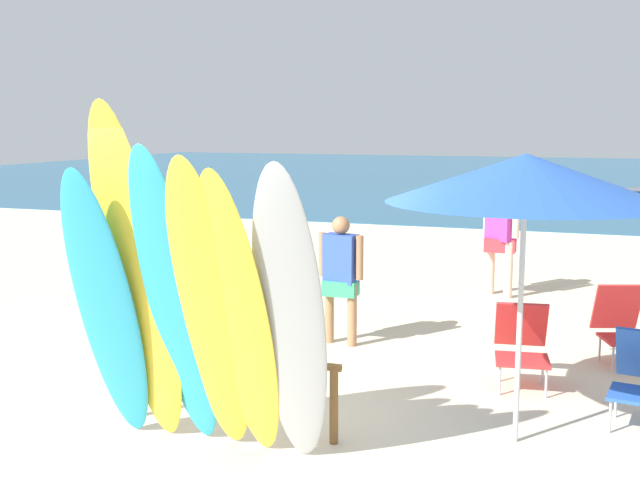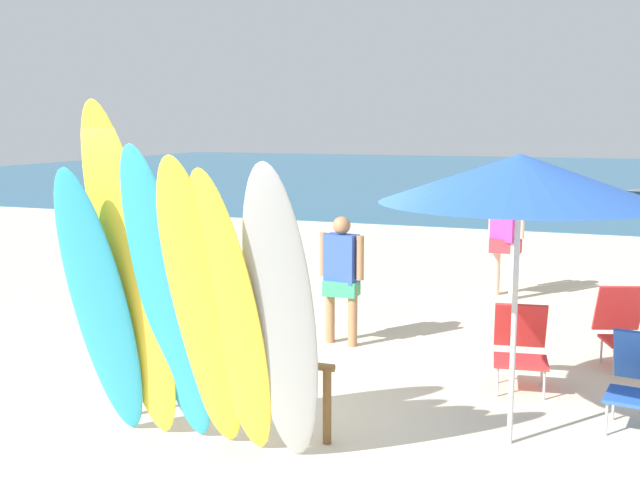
# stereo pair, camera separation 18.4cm
# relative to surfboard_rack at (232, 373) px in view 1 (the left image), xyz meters

# --- Properties ---
(ground) EXTENTS (60.00, 60.00, 0.00)m
(ground) POSITION_rel_surfboard_rack_xyz_m (0.00, 14.00, -0.49)
(ground) COLOR beige
(ocean_water) EXTENTS (60.00, 40.00, 0.02)m
(ocean_water) POSITION_rel_surfboard_rack_xyz_m (0.00, 32.98, -0.48)
(ocean_water) COLOR #235B7F
(ocean_water) RESTS_ON ground
(surfboard_rack) EXTENTS (1.90, 0.07, 0.66)m
(surfboard_rack) POSITION_rel_surfboard_rack_xyz_m (0.00, 0.00, 0.00)
(surfboard_rack) COLOR brown
(surfboard_rack) RESTS_ON ground
(surfboard_teal_0) EXTENTS (0.53, 0.86, 2.24)m
(surfboard_teal_0) POSITION_rel_surfboard_rack_xyz_m (-0.72, -0.67, 0.63)
(surfboard_teal_0) COLOR #289EC6
(surfboard_teal_0) RESTS_ON ground
(surfboard_yellow_1) EXTENTS (0.62, 0.82, 2.71)m
(surfboard_yellow_1) POSITION_rel_surfboard_rack_xyz_m (-0.47, -0.61, 0.87)
(surfboard_yellow_1) COLOR yellow
(surfboard_yellow_1) RESTS_ON ground
(surfboard_teal_2) EXTENTS (0.54, 0.91, 2.41)m
(surfboard_teal_2) POSITION_rel_surfboard_rack_xyz_m (-0.15, -0.62, 0.72)
(surfboard_teal_2) COLOR #289EC6
(surfboard_teal_2) RESTS_ON ground
(surfboard_yellow_3) EXTENTS (0.51, 0.88, 2.34)m
(surfboard_yellow_3) POSITION_rel_surfboard_rack_xyz_m (0.14, -0.63, 0.68)
(surfboard_yellow_3) COLOR yellow
(surfboard_yellow_3) RESTS_ON ground
(surfboard_yellow_4) EXTENTS (0.56, 0.84, 2.25)m
(surfboard_yellow_4) POSITION_rel_surfboard_rack_xyz_m (0.38, -0.63, 0.64)
(surfboard_yellow_4) COLOR yellow
(surfboard_yellow_4) RESTS_ON ground
(surfboard_grey_5) EXTENTS (0.54, 0.73, 2.30)m
(surfboard_grey_5) POSITION_rel_surfboard_rack_xyz_m (0.76, -0.61, 0.66)
(surfboard_grey_5) COLOR #999EA3
(surfboard_grey_5) RESTS_ON ground
(beachgoer_photographing) EXTENTS (0.55, 0.43, 1.71)m
(beachgoer_photographing) POSITION_rel_surfboard_rack_xyz_m (1.56, 5.82, 0.50)
(beachgoer_photographing) COLOR beige
(beachgoer_photographing) RESTS_ON ground
(beachgoer_near_rack) EXTENTS (0.56, 0.26, 1.49)m
(beachgoer_near_rack) POSITION_rel_surfboard_rack_xyz_m (0.10, 2.68, 0.37)
(beachgoer_near_rack) COLOR #9E704C
(beachgoer_near_rack) RESTS_ON ground
(beach_chair_red) EXTENTS (0.69, 0.78, 0.83)m
(beach_chair_red) POSITION_rel_surfboard_rack_xyz_m (3.13, 3.01, -0.06)
(beach_chair_red) COLOR #B7B7BC
(beach_chair_red) RESTS_ON ground
(beach_chair_striped) EXTENTS (0.59, 0.79, 0.80)m
(beach_chair_striped) POSITION_rel_surfboard_rack_xyz_m (2.18, 1.96, -0.06)
(beach_chair_striped) COLOR #B7B7BC
(beach_chair_striped) RESTS_ON ground
(beach_umbrella) EXTENTS (2.15, 2.15, 2.30)m
(beach_umbrella) POSITION_rel_surfboard_rack_xyz_m (2.26, 0.51, 1.63)
(beach_umbrella) COLOR silver
(beach_umbrella) RESTS_ON ground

